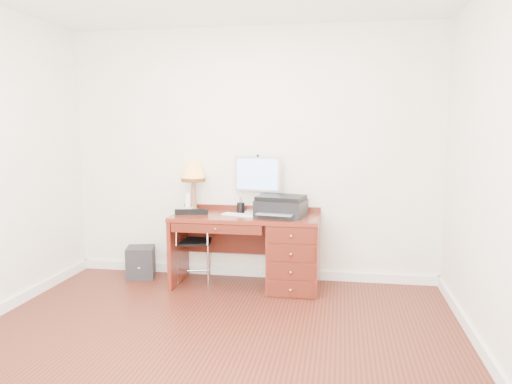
% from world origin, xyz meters
% --- Properties ---
extents(ground, '(4.00, 4.00, 0.00)m').
position_xyz_m(ground, '(0.00, 0.00, 0.00)').
color(ground, '#3F160E').
rests_on(ground, ground).
extents(room_shell, '(4.00, 4.00, 4.00)m').
position_xyz_m(room_shell, '(0.00, 0.63, 0.05)').
color(room_shell, white).
rests_on(room_shell, ground).
extents(desk, '(1.50, 0.67, 0.75)m').
position_xyz_m(desk, '(0.32, 1.40, 0.41)').
color(desk, maroon).
rests_on(desk, ground).
extents(monitor, '(0.50, 0.22, 0.59)m').
position_xyz_m(monitor, '(0.08, 1.64, 1.12)').
color(monitor, silver).
rests_on(monitor, desk).
extents(keyboard, '(0.40, 0.21, 0.01)m').
position_xyz_m(keyboard, '(-0.05, 1.36, 0.76)').
color(keyboard, white).
rests_on(keyboard, desk).
extents(mouse_pad, '(0.22, 0.22, 0.04)m').
position_xyz_m(mouse_pad, '(0.43, 1.35, 0.76)').
color(mouse_pad, black).
rests_on(mouse_pad, desk).
extents(printer, '(0.53, 0.45, 0.21)m').
position_xyz_m(printer, '(0.36, 1.39, 0.85)').
color(printer, black).
rests_on(printer, desk).
extents(leg_lamp, '(0.26, 0.26, 0.53)m').
position_xyz_m(leg_lamp, '(-0.61, 1.58, 1.14)').
color(leg_lamp, black).
rests_on(leg_lamp, desk).
extents(phone, '(0.09, 0.09, 0.20)m').
position_xyz_m(phone, '(-0.65, 1.51, 0.81)').
color(phone, white).
rests_on(phone, desk).
extents(pen_cup, '(0.08, 0.08, 0.10)m').
position_xyz_m(pen_cup, '(-0.08, 1.54, 0.80)').
color(pen_cup, black).
rests_on(pen_cup, desk).
extents(chair, '(0.46, 0.46, 0.81)m').
position_xyz_m(chair, '(-0.60, 1.44, 0.49)').
color(chair, black).
rests_on(chair, ground).
extents(equipment_box, '(0.36, 0.36, 0.34)m').
position_xyz_m(equipment_box, '(-1.20, 1.50, 0.17)').
color(equipment_box, black).
rests_on(equipment_box, ground).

